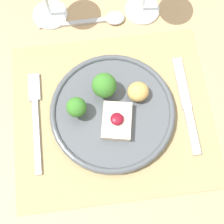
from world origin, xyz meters
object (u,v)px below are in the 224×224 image
object	(u,v)px
spoon	(101,20)
knife	(188,111)
dinner_plate	(112,111)
fork	(36,114)

from	to	relation	value
spoon	knife	bearing A→B (deg)	-56.26
dinner_plate	knife	bearing A→B (deg)	-5.19
dinner_plate	knife	size ratio (longest dim) A/B	1.18
knife	spoon	world-z (taller)	spoon
knife	spoon	size ratio (longest dim) A/B	1.09
dinner_plate	fork	size ratio (longest dim) A/B	1.18
dinner_plate	spoon	world-z (taller)	dinner_plate
knife	dinner_plate	bearing A→B (deg)	171.98
dinner_plate	fork	world-z (taller)	dinner_plate
dinner_plate	knife	xyz separation A→B (m)	(0.16, -0.01, -0.01)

